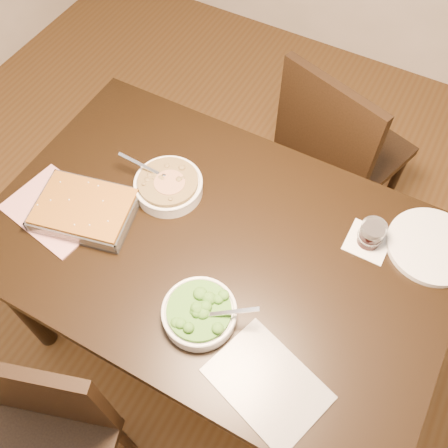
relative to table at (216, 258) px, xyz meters
name	(u,v)px	position (x,y,z in m)	size (l,w,h in m)	color
ground	(218,332)	(0.00, 0.00, -0.65)	(4.00, 4.00, 0.00)	#4C3015
table	(216,258)	(0.00, 0.00, 0.00)	(1.40, 0.90, 0.75)	black
magazine_a	(57,209)	(-0.50, -0.14, 0.10)	(0.30, 0.22, 0.01)	#BC3546
magazine_b	(267,384)	(0.32, -0.30, 0.10)	(0.29, 0.21, 0.01)	#292831
coaster	(368,242)	(0.40, 0.22, 0.10)	(0.12, 0.12, 0.00)	white
stew_bowl	(168,185)	(-0.23, 0.10, 0.13)	(0.24, 0.22, 0.08)	white
broccoli_bowl	(199,313)	(0.08, -0.23, 0.12)	(0.22, 0.21, 0.08)	white
baking_dish	(85,210)	(-0.40, -0.10, 0.12)	(0.34, 0.28, 0.05)	silver
wine_tumbler	(372,234)	(0.40, 0.22, 0.14)	(0.08, 0.08, 0.09)	black
dinner_plate	(432,246)	(0.57, 0.29, 0.10)	(0.27, 0.27, 0.02)	silver
chair_near	(40,445)	(-0.20, -0.70, -0.17)	(0.51, 0.51, 0.86)	black
chair_far	(336,149)	(0.14, 0.74, -0.14)	(0.54, 0.54, 0.92)	black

